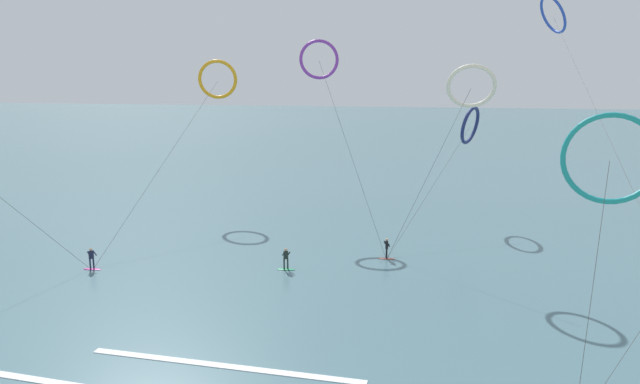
# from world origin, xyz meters

# --- Properties ---
(sea_water) EXTENTS (400.00, 200.00, 0.08)m
(sea_water) POSITION_xyz_m (0.00, 104.79, 0.04)
(sea_water) COLOR #476B75
(sea_water) RESTS_ON ground
(surfer_emerald) EXTENTS (1.40, 0.69, 1.70)m
(surfer_emerald) POSITION_xyz_m (-3.48, 25.61, 0.82)
(surfer_emerald) COLOR #199351
(surfer_emerald) RESTS_ON ground
(surfer_coral) EXTENTS (1.40, 0.61, 1.70)m
(surfer_coral) POSITION_xyz_m (3.92, 29.30, 0.82)
(surfer_coral) COLOR #EA7260
(surfer_coral) RESTS_ON ground
(surfer_magenta) EXTENTS (1.40, 0.71, 1.70)m
(surfer_magenta) POSITION_xyz_m (-17.98, 23.47, 0.82)
(surfer_magenta) COLOR #CC288E
(surfer_magenta) RESTS_ON ground
(kite_teal) EXTENTS (4.70, 7.40, 13.04)m
(kite_teal) POSITION_xyz_m (14.94, 13.71, 10.86)
(kite_teal) COLOR teal
(kite_teal) RESTS_ON ground
(kite_amber) EXTENTS (5.23, 22.82, 15.80)m
(kite_amber) POSITION_xyz_m (-14.88, 45.49, 13.70)
(kite_amber) COLOR orange
(kite_amber) RESTS_ON ground
(kite_violet) EXTENTS (9.36, 13.65, 17.67)m
(kite_violet) POSITION_xyz_m (-3.44, 41.96, 15.72)
(kite_violet) COLOR purple
(kite_violet) RESTS_ON ground
(kite_navy) EXTENTS (8.67, 16.02, 11.35)m
(kite_navy) POSITION_xyz_m (11.25, 43.36, 9.43)
(kite_navy) COLOR navy
(kite_navy) RESTS_ON ground
(kite_cobalt) EXTENTS (3.41, 50.74, 22.61)m
(kite_cobalt) POSITION_xyz_m (20.36, 53.46, 20.49)
(kite_cobalt) COLOR #2647B7
(kite_cobalt) RESTS_ON ground
(kite_ivory) EXTENTS (7.88, 2.10, 15.36)m
(kite_ivory) POSITION_xyz_m (9.90, 30.34, 13.63)
(kite_ivory) COLOR silver
(kite_ivory) RESTS_ON ground
(wave_crest_far) EXTENTS (14.81, 1.69, 0.12)m
(wave_crest_far) POSITION_xyz_m (-3.61, 10.74, 0.06)
(wave_crest_far) COLOR white
(wave_crest_far) RESTS_ON ground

